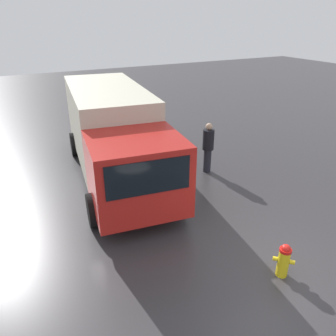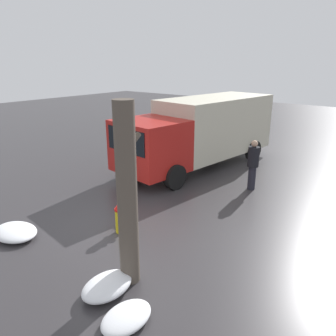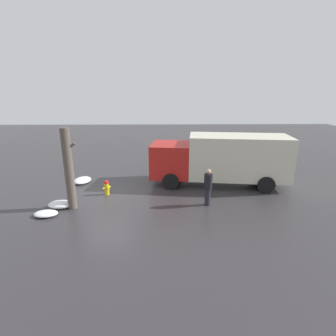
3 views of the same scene
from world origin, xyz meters
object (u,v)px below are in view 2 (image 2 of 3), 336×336
(fire_hydrant, at_px, (120,218))
(pedestrian, at_px, (253,163))
(tree_trunk, at_px, (127,197))
(delivery_truck, at_px, (202,130))

(fire_hydrant, relative_size, pedestrian, 0.45)
(fire_hydrant, distance_m, tree_trunk, 2.50)
(fire_hydrant, bearing_deg, delivery_truck, 60.10)
(tree_trunk, distance_m, delivery_truck, 8.13)
(fire_hydrant, bearing_deg, tree_trunk, -81.49)
(fire_hydrant, xyz_separation_m, delivery_truck, (6.26, 1.51, 1.16))
(delivery_truck, relative_size, pedestrian, 4.44)
(fire_hydrant, distance_m, pedestrian, 5.24)
(delivery_truck, height_order, pedestrian, delivery_truck)
(pedestrian, bearing_deg, fire_hydrant, 10.31)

